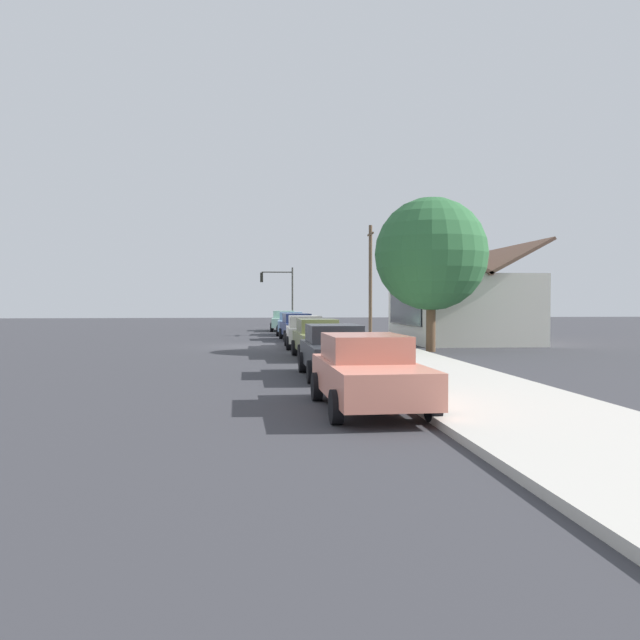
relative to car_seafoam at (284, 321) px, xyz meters
The scene contains 14 objects.
ground_plane 17.62m from the car_seafoam, ahead, with size 120.00×120.00×0.00m, color #38383D.
sidewalk_curb 17.65m from the car_seafoam, ahead, with size 60.00×4.20×0.16m, color beige.
car_seafoam is the anchor object (origin of this frame).
car_skyblue 6.31m from the car_seafoam, ahead, with size 4.75×2.18×1.59m.
car_navy 12.30m from the car_seafoam, ahead, with size 4.97×2.11×1.59m.
car_ivory 18.88m from the car_seafoam, ahead, with size 4.55×2.09×1.59m.
car_olive 24.84m from the car_seafoam, ahead, with size 4.65×2.02×1.59m.
car_charcoal 31.59m from the car_seafoam, ahead, with size 4.72×2.04×1.59m.
car_coral 37.70m from the car_seafoam, ahead, with size 4.82×2.18×1.59m.
storefront_building 17.95m from the car_seafoam, 31.27° to the left, with size 9.76×6.68×5.58m.
shade_tree 23.11m from the car_seafoam, 14.43° to the left, with size 5.20×5.20×7.11m.
traffic_light_main 4.55m from the car_seafoam, behind, with size 0.37×2.79×5.20m.
utility_pole_wooden 9.94m from the car_seafoam, 35.72° to the left, with size 1.80×0.24×7.50m.
fire_hydrant_red 25.09m from the car_seafoam, ahead, with size 0.22×0.22×0.71m.
Camera 1 is at (34.03, 0.13, 2.31)m, focal length 36.61 mm.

